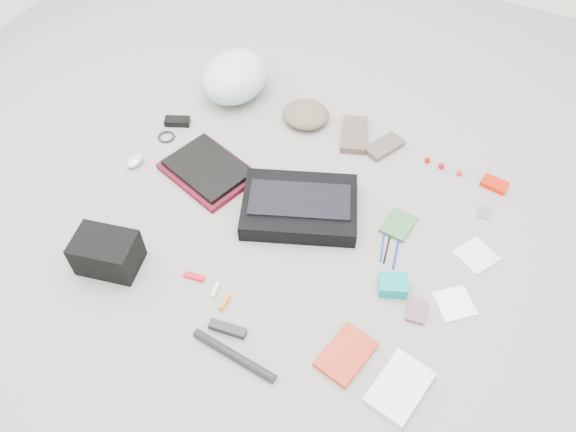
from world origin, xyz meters
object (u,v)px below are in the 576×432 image
at_px(accordion_wallet, 393,285).
at_px(messenger_bag, 300,207).
at_px(bike_helmet, 236,77).
at_px(camera_bag, 107,253).
at_px(book_red, 346,354).
at_px(laptop, 208,167).

bearing_deg(accordion_wallet, messenger_bag, 136.89).
xyz_separation_m(bike_helmet, camera_bag, (0.08, -1.05, -0.03)).
bearing_deg(bike_helmet, messenger_bag, -37.29).
xyz_separation_m(messenger_bag, book_red, (0.41, -0.47, -0.03)).
bearing_deg(book_red, bike_helmet, 146.98).
xyz_separation_m(messenger_bag, accordion_wallet, (0.45, -0.16, -0.01)).
relative_size(bike_helmet, camera_bag, 1.60).
bearing_deg(messenger_bag, book_red, -71.98).
bearing_deg(messenger_bag, laptop, 155.28).
relative_size(book_red, accordion_wallet, 1.95).
height_order(laptop, bike_helmet, bike_helmet).
bearing_deg(bike_helmet, laptop, -68.97).
bearing_deg(book_red, messenger_bag, 142.38).
bearing_deg(book_red, camera_bag, -164.31).
xyz_separation_m(messenger_bag, bike_helmet, (-0.59, 0.51, 0.07)).
relative_size(laptop, bike_helmet, 0.92).
distance_m(camera_bag, accordion_wallet, 1.03).
distance_m(messenger_bag, bike_helmet, 0.78).
bearing_deg(accordion_wallet, bike_helmet, 123.73).
xyz_separation_m(camera_bag, accordion_wallet, (0.96, 0.37, -0.05)).
distance_m(laptop, book_red, 0.97).
relative_size(camera_bag, accordion_wallet, 2.21).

